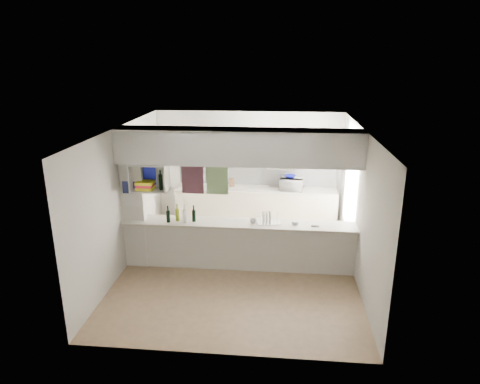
# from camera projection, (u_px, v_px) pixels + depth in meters

# --- Properties ---
(floor) EXTENTS (4.80, 4.80, 0.00)m
(floor) POSITION_uv_depth(u_px,v_px,m) (238.00, 268.00, 7.94)
(floor) COLOR #927055
(floor) RESTS_ON ground
(ceiling) EXTENTS (4.80, 4.80, 0.00)m
(ceiling) POSITION_uv_depth(u_px,v_px,m) (238.00, 129.00, 7.15)
(ceiling) COLOR white
(ceiling) RESTS_ON wall_back
(wall_back) EXTENTS (4.20, 0.00, 4.20)m
(wall_back) POSITION_uv_depth(u_px,v_px,m) (248.00, 168.00, 9.82)
(wall_back) COLOR silver
(wall_back) RESTS_ON floor
(wall_left) EXTENTS (0.00, 4.80, 4.80)m
(wall_left) POSITION_uv_depth(u_px,v_px,m) (123.00, 199.00, 7.73)
(wall_left) COLOR silver
(wall_left) RESTS_ON floor
(wall_right) EXTENTS (0.00, 4.80, 4.80)m
(wall_right) POSITION_uv_depth(u_px,v_px,m) (359.00, 206.00, 7.35)
(wall_right) COLOR silver
(wall_right) RESTS_ON floor
(servery_partition) EXTENTS (4.20, 0.50, 2.60)m
(servery_partition) POSITION_uv_depth(u_px,v_px,m) (228.00, 183.00, 7.45)
(servery_partition) COLOR silver
(servery_partition) RESTS_ON floor
(cubby_shelf) EXTENTS (0.65, 0.35, 0.50)m
(cubby_shelf) POSITION_uv_depth(u_px,v_px,m) (149.00, 179.00, 7.50)
(cubby_shelf) COLOR white
(cubby_shelf) RESTS_ON bulkhead
(kitchen_run) EXTENTS (3.60, 0.63, 2.24)m
(kitchen_run) POSITION_uv_depth(u_px,v_px,m) (254.00, 192.00, 9.70)
(kitchen_run) COLOR beige
(kitchen_run) RESTS_ON floor
(microwave) EXTENTS (0.54, 0.39, 0.28)m
(microwave) POSITION_uv_depth(u_px,v_px,m) (291.00, 184.00, 9.47)
(microwave) COLOR white
(microwave) RESTS_ON bench_top
(bowl) EXTENTS (0.24, 0.24, 0.06)m
(bowl) POSITION_uv_depth(u_px,v_px,m) (290.00, 176.00, 9.44)
(bowl) COLOR #0E139A
(bowl) RESTS_ON microwave
(dish_rack) EXTENTS (0.45, 0.37, 0.22)m
(dish_rack) POSITION_uv_depth(u_px,v_px,m) (269.00, 218.00, 7.64)
(dish_rack) COLOR silver
(dish_rack) RESTS_ON breakfast_bar
(cup) EXTENTS (0.14, 0.14, 0.09)m
(cup) POSITION_uv_depth(u_px,v_px,m) (253.00, 221.00, 7.57)
(cup) COLOR white
(cup) RESTS_ON dish_rack
(wine_bottles) EXTENTS (0.52, 0.15, 0.34)m
(wine_bottles) POSITION_uv_depth(u_px,v_px,m) (181.00, 215.00, 7.66)
(wine_bottles) COLOR black
(wine_bottles) RESTS_ON breakfast_bar
(plastic_tubs) EXTENTS (0.48, 0.17, 0.06)m
(plastic_tubs) POSITION_uv_depth(u_px,v_px,m) (297.00, 223.00, 7.56)
(plastic_tubs) COLOR silver
(plastic_tubs) RESTS_ON breakfast_bar
(utensil_jar) EXTENTS (0.09, 0.09, 0.13)m
(utensil_jar) POSITION_uv_depth(u_px,v_px,m) (216.00, 184.00, 9.74)
(utensil_jar) COLOR black
(utensil_jar) RESTS_ON bench_top
(knife_block) EXTENTS (0.11, 0.10, 0.19)m
(knife_block) POSITION_uv_depth(u_px,v_px,m) (232.00, 183.00, 9.73)
(knife_block) COLOR #4F331B
(knife_block) RESTS_ON bench_top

